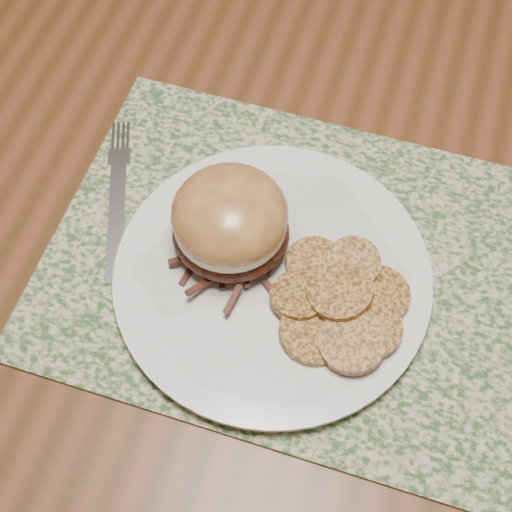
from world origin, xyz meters
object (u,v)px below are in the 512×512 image
at_px(pork_sandwich, 230,222).
at_px(fork, 118,197).
at_px(dining_table, 362,248).
at_px(dinner_plate, 272,277).

bearing_deg(pork_sandwich, fork, 158.01).
relative_size(dining_table, pork_sandwich, 12.74).
height_order(dining_table, fork, fork).
xyz_separation_m(dinner_plate, fork, (-0.16, 0.04, -0.01)).
bearing_deg(dinner_plate, dining_table, 57.73).
distance_m(pork_sandwich, fork, 0.13).
relative_size(dinner_plate, pork_sandwich, 2.21).
distance_m(dining_table, dinner_plate, 0.16).
bearing_deg(dinner_plate, pork_sandwich, 159.50).
xyz_separation_m(dining_table, pork_sandwich, (-0.11, -0.09, 0.14)).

